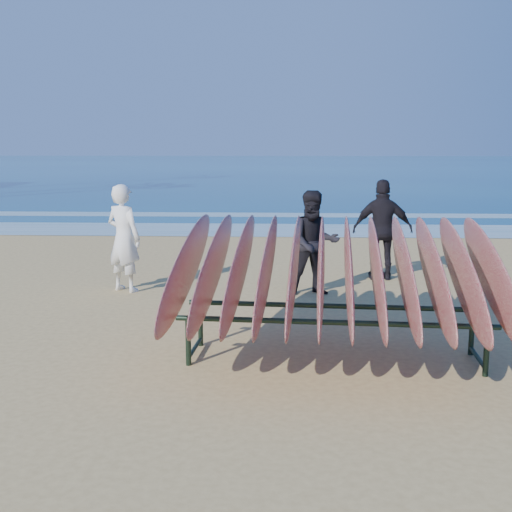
# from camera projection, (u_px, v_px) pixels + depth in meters

# --- Properties ---
(ground) EXTENTS (120.00, 120.00, 0.00)m
(ground) POSITION_uv_depth(u_px,v_px,m) (253.00, 356.00, 6.87)
(ground) COLOR tan
(ground) RESTS_ON ground
(ocean) EXTENTS (160.00, 160.00, 0.00)m
(ocean) POSITION_uv_depth(u_px,v_px,m) (282.00, 166.00, 60.97)
(ocean) COLOR navy
(ocean) RESTS_ON ground
(foam_near) EXTENTS (160.00, 160.00, 0.00)m
(foam_near) POSITION_uv_depth(u_px,v_px,m) (272.00, 230.00, 16.71)
(foam_near) COLOR white
(foam_near) RESTS_ON ground
(foam_far) EXTENTS (160.00, 160.00, 0.00)m
(foam_far) POSITION_uv_depth(u_px,v_px,m) (274.00, 215.00, 20.15)
(foam_far) COLOR white
(foam_far) RESTS_ON ground
(surfboard_rack) EXTENTS (3.34, 3.04, 1.59)m
(surfboard_rack) POSITION_uv_depth(u_px,v_px,m) (335.00, 271.00, 6.59)
(surfboard_rack) COLOR black
(surfboard_rack) RESTS_ON ground
(person_white) EXTENTS (0.71, 0.63, 1.64)m
(person_white) POSITION_uv_depth(u_px,v_px,m) (124.00, 238.00, 9.76)
(person_white) COLOR white
(person_white) RESTS_ON ground
(person_dark_a) EXTENTS (0.85, 0.71, 1.56)m
(person_dark_a) POSITION_uv_depth(u_px,v_px,m) (314.00, 243.00, 9.53)
(person_dark_a) COLOR black
(person_dark_a) RESTS_ON ground
(person_dark_b) EXTENTS (1.00, 0.48, 1.67)m
(person_dark_b) POSITION_uv_depth(u_px,v_px,m) (383.00, 230.00, 10.60)
(person_dark_b) COLOR black
(person_dark_b) RESTS_ON ground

